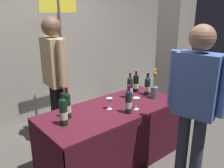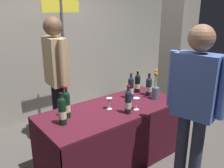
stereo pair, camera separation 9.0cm
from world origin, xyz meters
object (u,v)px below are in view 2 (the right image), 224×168
Objects in this scene: vendor_presenter at (56,71)px; flower_vase at (155,91)px; taster_foreground_right at (195,99)px; tasting_table at (112,124)px; wine_glass_mid at (109,101)px; display_bottle_0 at (131,88)px; wine_glass_near_vendor at (136,101)px; booth_signpost at (64,51)px; concrete_pillar at (178,36)px; featured_wine_bottle at (137,83)px.

flower_vase is at bearing 50.45° from vendor_presenter.
flower_vase is 0.23× the size of taster_foreground_right.
wine_glass_mid reaches higher than tasting_table.
display_bottle_0 is 2.36× the size of wine_glass_near_vendor.
taster_foreground_right is at bearing -81.67° from booth_signpost.
tasting_table is 0.31m from wine_glass_mid.
concrete_pillar reaches higher than flower_vase.
concrete_pillar is 1.27m from featured_wine_bottle.
wine_glass_mid is (-0.67, -0.23, -0.04)m from featured_wine_bottle.
flower_vase is at bearing -89.95° from featured_wine_bottle.
wine_glass_mid is 0.08× the size of vendor_presenter.
taster_foreground_right is at bearing 24.63° from vendor_presenter.
display_bottle_0 is 0.37m from wine_glass_near_vendor.
booth_signpost reaches higher than display_bottle_0.
flower_vase is at bearing -63.75° from booth_signpost.
wine_glass_near_vendor is 0.08× the size of vendor_presenter.
vendor_presenter is (-0.27, 0.81, 0.24)m from wine_glass_mid.
flower_vase reaches higher than featured_wine_bottle.
wine_glass_near_vendor is (0.20, -0.21, 0.32)m from tasting_table.
display_bottle_0 reaches higher than wine_glass_mid.
taster_foreground_right is (0.61, -1.69, -0.02)m from vendor_presenter.
flower_vase is 0.86m from taster_foreground_right.
booth_signpost is (-0.39, 1.07, 0.38)m from display_bottle_0.
featured_wine_bottle is 0.71m from wine_glass_mid.
vendor_presenter is at bearing 148.16° from featured_wine_bottle.
concrete_pillar is at bearing 22.33° from wine_glass_near_vendor.
featured_wine_bottle is 1.17m from taster_foreground_right.
flower_vase is (0.67, -0.11, 0.01)m from wine_glass_mid.
taster_foreground_right is at bearing -95.29° from display_bottle_0.
display_bottle_0 is 0.45m from wine_glass_mid.
vendor_presenter reaches higher than display_bottle_0.
tasting_table is 12.77× the size of wine_glass_mid.
wine_glass_mid is 1.25m from booth_signpost.
concrete_pillar is at bearing -59.58° from taster_foreground_right.
wine_glass_mid is (-1.79, -0.43, -0.59)m from concrete_pillar.
wine_glass_near_vendor is at bearing -167.27° from flower_vase.
concrete_pillar is 1.78m from wine_glass_near_vendor.
display_bottle_0 is (0.39, 0.10, 0.36)m from tasting_table.
tasting_table is 1.07m from taster_foreground_right.
featured_wine_bottle is 0.93× the size of display_bottle_0.
vendor_presenter reaches higher than taster_foreground_right.
concrete_pillar is 7.08× the size of flower_vase.
vendor_presenter is 0.51m from booth_signpost.
display_bottle_0 is (-0.24, -0.12, 0.02)m from featured_wine_bottle.
flower_vase is at bearing -9.20° from wine_glass_mid.
featured_wine_bottle is at bearing 19.72° from tasting_table.
flower_vase is 1.48m from booth_signpost.
booth_signpost is at bearing 157.16° from concrete_pillar.
wine_glass_near_vendor is 0.36× the size of flower_vase.
wine_glass_mid is at bearing 9.49° from taster_foreground_right.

